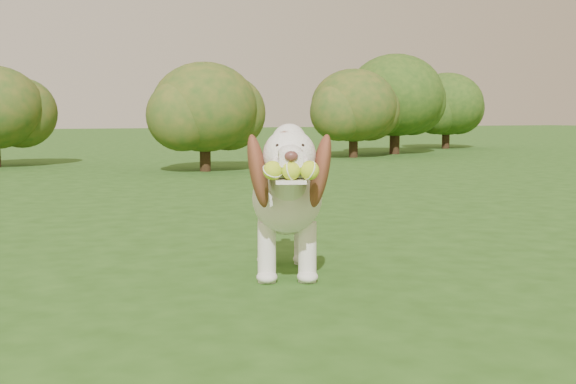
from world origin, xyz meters
name	(u,v)px	position (x,y,z in m)	size (l,w,h in m)	color
ground	(400,292)	(0.00, 0.00, 0.00)	(80.00, 80.00, 0.00)	#244915
dog	(286,195)	(-0.33, 0.49, 0.39)	(0.67, 1.10, 0.74)	white
shrub_d	(354,105)	(4.80, 8.91, 0.95)	(1.56, 1.56, 1.61)	#382314
shrub_f	(395,95)	(6.15, 9.62, 1.16)	(1.91, 1.91, 1.98)	#382314
shrub_c	(205,107)	(1.33, 6.91, 0.88)	(1.45, 1.45, 1.50)	#382314
shrub_h	(447,104)	(8.53, 11.15, 1.03)	(1.69, 1.69, 1.75)	#382314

